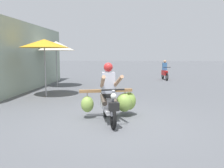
% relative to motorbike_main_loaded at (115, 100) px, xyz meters
% --- Properties ---
extents(ground_plane, '(120.00, 120.00, 0.00)m').
position_rel_motorbike_main_loaded_xyz_m(ground_plane, '(-0.05, -0.40, -0.52)').
color(ground_plane, '#56595E').
extents(motorbike_main_loaded, '(1.62, 1.94, 1.58)m').
position_rel_motorbike_main_loaded_xyz_m(motorbike_main_loaded, '(0.00, 0.00, 0.00)').
color(motorbike_main_loaded, black).
rests_on(motorbike_main_loaded, ground).
extents(motorbike_distant_ahead_left, '(0.50, 1.62, 1.40)m').
position_rel_motorbike_main_loaded_xyz_m(motorbike_distant_ahead_left, '(2.78, 10.37, 0.04)').
color(motorbike_distant_ahead_left, black).
rests_on(motorbike_distant_ahead_left, ground).
extents(shopfront_building, '(3.48, 8.95, 3.32)m').
position_rel_motorbike_main_loaded_xyz_m(shopfront_building, '(-6.29, 5.09, 1.14)').
color(shopfront_building, gray).
rests_on(shopfront_building, ground).
extents(market_umbrella_near_shop, '(2.03, 2.03, 2.43)m').
position_rel_motorbike_main_loaded_xyz_m(market_umbrella_near_shop, '(-3.20, 3.20, 1.73)').
color(market_umbrella_near_shop, '#99999E').
rests_on(market_umbrella_near_shop, ground).
extents(market_umbrella_further_along, '(2.04, 2.04, 2.51)m').
position_rel_motorbike_main_loaded_xyz_m(market_umbrella_further_along, '(-3.68, 6.20, 1.73)').
color(market_umbrella_further_along, '#99999E').
rests_on(market_umbrella_further_along, ground).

